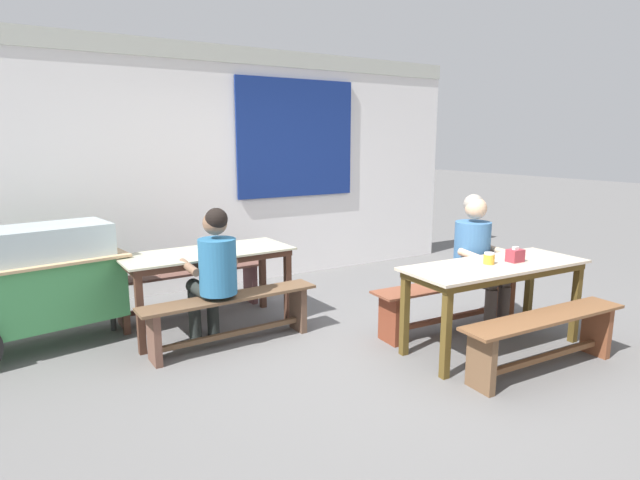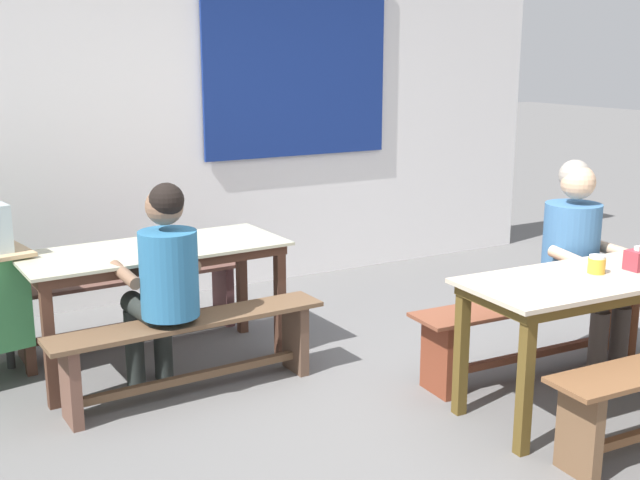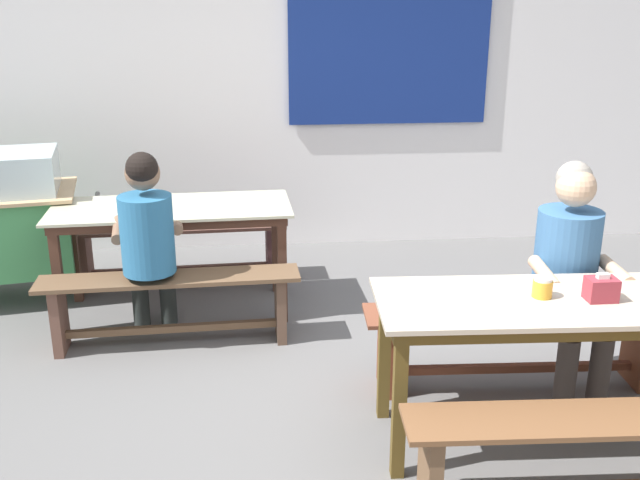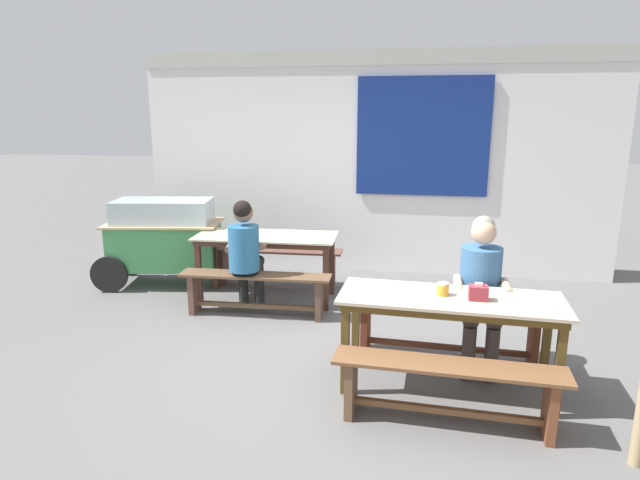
# 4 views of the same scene
# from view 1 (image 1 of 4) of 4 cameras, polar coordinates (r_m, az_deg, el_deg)

# --- Properties ---
(ground_plane) EXTENTS (40.00, 40.00, 0.00)m
(ground_plane) POSITION_cam_1_polar(r_m,az_deg,el_deg) (4.61, 6.46, -12.11)
(ground_plane) COLOR #5F5E5E
(backdrop_wall) EXTENTS (6.21, 0.23, 2.90)m
(backdrop_wall) POSITION_cam_1_polar(r_m,az_deg,el_deg) (6.62, -7.72, 8.49)
(backdrop_wall) COLOR white
(backdrop_wall) RESTS_ON ground_plane
(dining_table_far) EXTENTS (1.63, 0.74, 0.76)m
(dining_table_far) POSITION_cam_1_polar(r_m,az_deg,el_deg) (5.02, -12.37, -2.15)
(dining_table_far) COLOR #B8B699
(dining_table_far) RESTS_ON ground_plane
(dining_table_near) EXTENTS (1.71, 0.70, 0.76)m
(dining_table_near) POSITION_cam_1_polar(r_m,az_deg,el_deg) (4.67, 18.86, -3.48)
(dining_table_near) COLOR #C3B39C
(dining_table_near) RESTS_ON ground_plane
(bench_far_back) EXTENTS (1.64, 0.36, 0.46)m
(bench_far_back) POSITION_cam_1_polar(r_m,az_deg,el_deg) (5.60, -14.19, -4.84)
(bench_far_back) COLOR brown
(bench_far_back) RESTS_ON ground_plane
(bench_far_front) EXTENTS (1.62, 0.34, 0.46)m
(bench_far_front) POSITION_cam_1_polar(r_m,az_deg,el_deg) (4.65, -9.78, -7.91)
(bench_far_front) COLOR brown
(bench_far_front) RESTS_ON ground_plane
(bench_near_back) EXTENTS (1.68, 0.38, 0.46)m
(bench_near_back) POSITION_cam_1_polar(r_m,az_deg,el_deg) (5.13, 14.24, -6.34)
(bench_near_back) COLOR brown
(bench_near_back) RESTS_ON ground_plane
(bench_near_front) EXTENTS (1.59, 0.35, 0.46)m
(bench_near_front) POSITION_cam_1_polar(r_m,az_deg,el_deg) (4.46, 23.60, -9.59)
(bench_near_front) COLOR brown
(bench_near_front) RESTS_ON ground_plane
(food_cart) EXTENTS (1.76, 0.97, 1.08)m
(food_cart) POSITION_cam_1_polar(r_m,az_deg,el_deg) (5.09, -28.81, -3.77)
(food_cart) COLOR #449856
(food_cart) RESTS_ON ground_plane
(person_right_near_table) EXTENTS (0.45, 0.57, 1.30)m
(person_right_near_table) POSITION_cam_1_polar(r_m,az_deg,el_deg) (5.15, 17.00, -1.38)
(person_right_near_table) COLOR #433935
(person_right_near_table) RESTS_ON ground_plane
(person_left_back_turned) EXTENTS (0.46, 0.55, 1.25)m
(person_left_back_turned) POSITION_cam_1_polar(r_m,az_deg,el_deg) (4.55, -11.65, -3.03)
(person_left_back_turned) COLOR #242A27
(person_left_back_turned) RESTS_ON ground_plane
(tissue_box) EXTENTS (0.14, 0.10, 0.13)m
(tissue_box) POSITION_cam_1_polar(r_m,az_deg,el_deg) (4.77, 20.82, -1.61)
(tissue_box) COLOR #962E39
(tissue_box) RESTS_ON dining_table_near
(condiment_jar) EXTENTS (0.09, 0.09, 0.10)m
(condiment_jar) POSITION_cam_1_polar(r_m,az_deg,el_deg) (4.62, 18.23, -1.95)
(condiment_jar) COLOR gold
(condiment_jar) RESTS_ON dining_table_near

